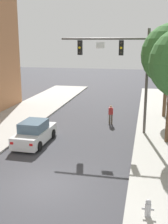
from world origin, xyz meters
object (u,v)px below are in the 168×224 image
object	(u,v)px
traffic_signal_mast	(122,62)
car_lead_white	(35,133)
street_tree_third	(168,55)
fire_hydrant	(148,208)
street_tree_farthest	(168,54)
pedestrian_crossing_road	(111,114)

from	to	relation	value
traffic_signal_mast	car_lead_white	bearing A→B (deg)	-147.27
car_lead_white	street_tree_third	xyz separation A→B (m)	(8.92, 8.85, 4.86)
car_lead_white	fire_hydrant	size ratio (longest dim) A/B	5.93
traffic_signal_mast	street_tree_farthest	size ratio (longest dim) A/B	1.14
pedestrian_crossing_road	street_tree_farthest	size ratio (longest dim) A/B	0.25
pedestrian_crossing_road	street_tree_third	size ratio (longest dim) A/B	0.23
traffic_signal_mast	street_tree_third	xyz separation A→B (m)	(3.45, 5.34, 0.25)
car_lead_white	street_tree_third	size ratio (longest dim) A/B	0.59
car_lead_white	fire_hydrant	bearing A→B (deg)	-43.82
car_lead_white	pedestrian_crossing_road	xyz separation A→B (m)	(4.46, 5.75, 0.19)
traffic_signal_mast	street_tree_third	distance (m)	6.37
street_tree_farthest	pedestrian_crossing_road	bearing A→B (deg)	-110.36
car_lead_white	street_tree_farthest	bearing A→B (deg)	63.88
traffic_signal_mast	car_lead_white	world-z (taller)	traffic_signal_mast
street_tree_third	traffic_signal_mast	bearing A→B (deg)	-122.88
traffic_signal_mast	pedestrian_crossing_road	xyz separation A→B (m)	(-1.00, 2.24, -4.42)
car_lead_white	street_tree_farthest	size ratio (longest dim) A/B	0.65
traffic_signal_mast	fire_hydrant	xyz separation A→B (m)	(2.10, -10.77, -4.82)
fire_hydrant	street_tree_farthest	bearing A→B (deg)	85.71
pedestrian_crossing_road	street_tree_farthest	distance (m)	15.31
car_lead_white	street_tree_farthest	world-z (taller)	street_tree_farthest
pedestrian_crossing_road	street_tree_farthest	bearing A→B (deg)	69.64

